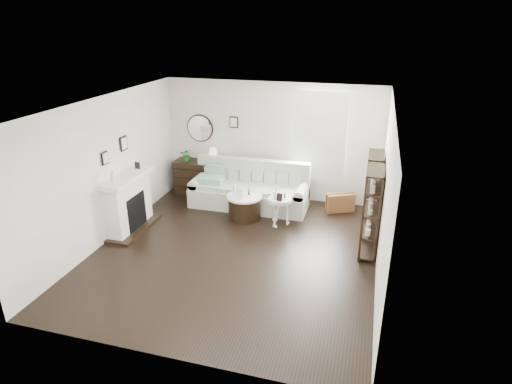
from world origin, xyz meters
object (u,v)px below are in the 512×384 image
(pedestal_table, at_px, (280,201))
(sofa, at_px, (250,191))
(dresser, at_px, (200,177))
(drum_table, at_px, (244,207))

(pedestal_table, bearing_deg, sofa, 137.93)
(sofa, xyz_separation_m, dresser, (-1.36, 0.39, 0.07))
(drum_table, bearing_deg, dresser, 143.49)
(dresser, bearing_deg, sofa, -15.92)
(drum_table, relative_size, pedestal_table, 1.27)
(drum_table, distance_m, pedestal_table, 0.84)
(dresser, distance_m, pedestal_table, 2.52)
(sofa, xyz_separation_m, drum_table, (0.08, -0.68, -0.07))
(drum_table, xyz_separation_m, pedestal_table, (0.78, -0.10, 0.27))
(dresser, relative_size, pedestal_table, 2.06)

